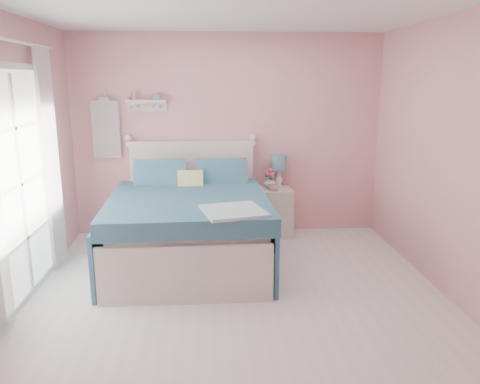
{
  "coord_description": "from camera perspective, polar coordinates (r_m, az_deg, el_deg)",
  "views": [
    {
      "loc": [
        -0.23,
        -3.87,
        2.01
      ],
      "look_at": [
        0.09,
        1.2,
        0.79
      ],
      "focal_mm": 35.0,
      "sensor_mm": 36.0,
      "label": 1
    }
  ],
  "objects": [
    {
      "name": "roses",
      "position": [
        6.07,
        3.72,
        2.3
      ],
      "size": [
        0.14,
        0.11,
        0.12
      ],
      "color": "#DA4A6F",
      "rests_on": "vase"
    },
    {
      "name": "wall_shelf",
      "position": [
        6.12,
        -11.33,
        10.65
      ],
      "size": [
        0.5,
        0.15,
        0.25
      ],
      "color": "silver",
      "rests_on": "room_shell"
    },
    {
      "name": "room_shell",
      "position": [
        3.9,
        -0.25,
        7.24
      ],
      "size": [
        4.5,
        4.5,
        4.5
      ],
      "color": "pink",
      "rests_on": "floor"
    },
    {
      "name": "nightstand",
      "position": [
        6.18,
        4.26,
        -2.44
      ],
      "size": [
        0.44,
        0.43,
        0.63
      ],
      "color": "beige",
      "rests_on": "floor"
    },
    {
      "name": "floor",
      "position": [
        4.36,
        -0.23,
        -13.91
      ],
      "size": [
        4.5,
        4.5,
        0.0
      ],
      "primitive_type": "plane",
      "color": "silver",
      "rests_on": "ground"
    },
    {
      "name": "french_door",
      "position": [
        4.7,
        -25.28,
        0.73
      ],
      "size": [
        0.04,
        1.32,
        2.16
      ],
      "color": "silver",
      "rests_on": "floor"
    },
    {
      "name": "curtain_far",
      "position": [
        5.35,
        -22.05,
        3.6
      ],
      "size": [
        0.04,
        0.4,
        2.32
      ],
      "primitive_type": "cube",
      "color": "white",
      "rests_on": "floor"
    },
    {
      "name": "table_lamp",
      "position": [
        6.14,
        4.72,
        3.3
      ],
      "size": [
        0.21,
        0.21,
        0.43
      ],
      "color": "white",
      "rests_on": "nightstand"
    },
    {
      "name": "teacup",
      "position": [
        5.97,
        4.07,
        0.54
      ],
      "size": [
        0.12,
        0.12,
        0.08
      ],
      "primitive_type": "imported",
      "rotation": [
        0.0,
        0.0,
        -0.17
      ],
      "color": "pink",
      "rests_on": "nightstand"
    },
    {
      "name": "vase",
      "position": [
        6.1,
        3.71,
        1.21
      ],
      "size": [
        0.19,
        0.19,
        0.17
      ],
      "primitive_type": "imported",
      "rotation": [
        0.0,
        0.0,
        0.25
      ],
      "color": "silver",
      "rests_on": "nightstand"
    },
    {
      "name": "hanging_dress",
      "position": [
        6.22,
        -16.02,
        7.35
      ],
      "size": [
        0.34,
        0.03,
        0.72
      ],
      "primitive_type": "cube",
      "color": "white",
      "rests_on": "room_shell"
    },
    {
      "name": "bed",
      "position": [
        5.29,
        -6.13,
        -4.12
      ],
      "size": [
        1.74,
        2.17,
        1.24
      ],
      "rotation": [
        0.0,
        0.0,
        0.03
      ],
      "color": "silver",
      "rests_on": "floor"
    }
  ]
}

